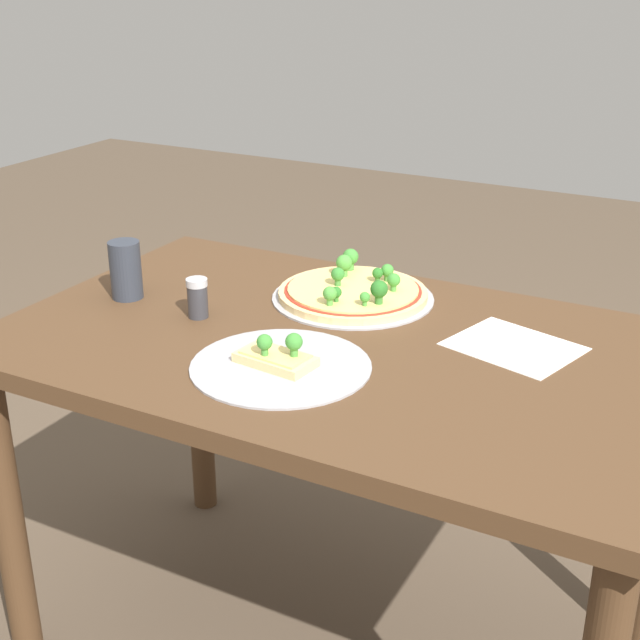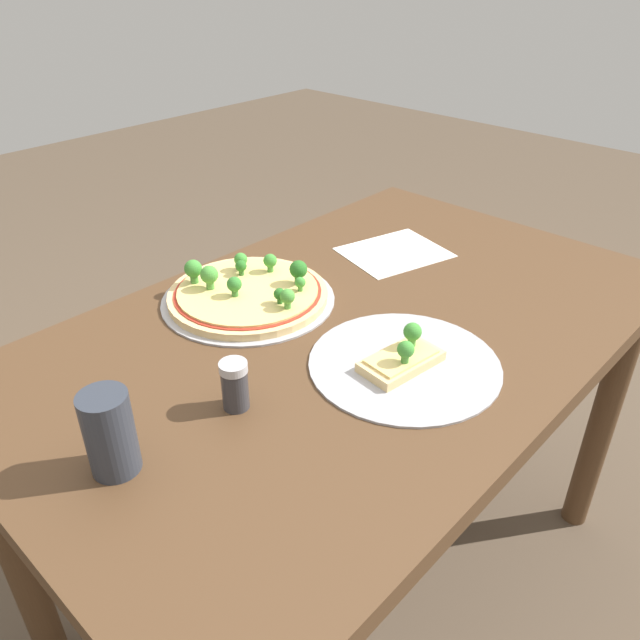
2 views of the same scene
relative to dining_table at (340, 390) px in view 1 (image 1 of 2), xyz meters
name	(u,v)px [view 1 (image 1 of 2)]	position (x,y,z in m)	size (l,w,h in m)	color
dining_table	(340,390)	(0.00, 0.00, 0.00)	(1.23, 0.76, 0.72)	#4C331E
pizza_tray_whole	(354,292)	(-0.07, 0.20, 0.11)	(0.32, 0.32, 0.07)	#A3A3A8
pizza_tray_slice	(279,362)	(-0.04, -0.15, 0.11)	(0.31, 0.31, 0.06)	#A3A3A8
drinking_cup	(126,270)	(-0.47, -0.01, 0.16)	(0.06, 0.06, 0.12)	#2D333D
condiment_shaker	(197,298)	(-0.29, -0.03, 0.14)	(0.04, 0.04, 0.08)	#333338
paper_menu	(514,346)	(0.28, 0.12, 0.10)	(0.21, 0.17, 0.00)	white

